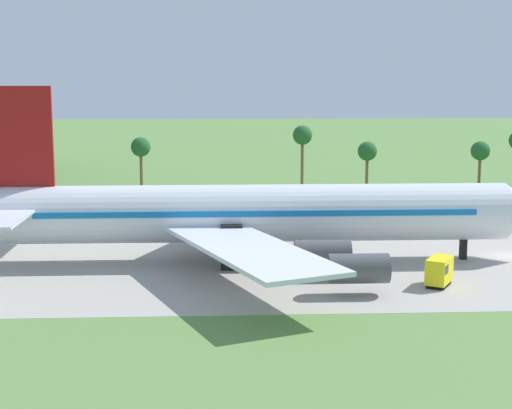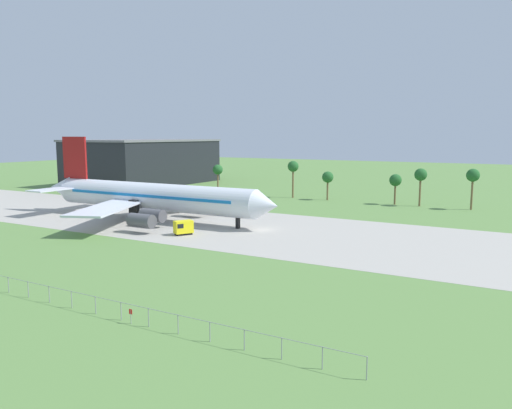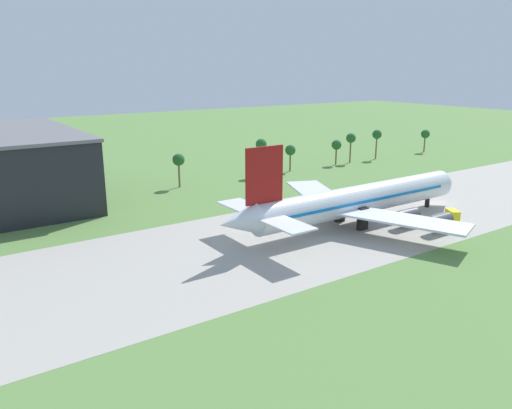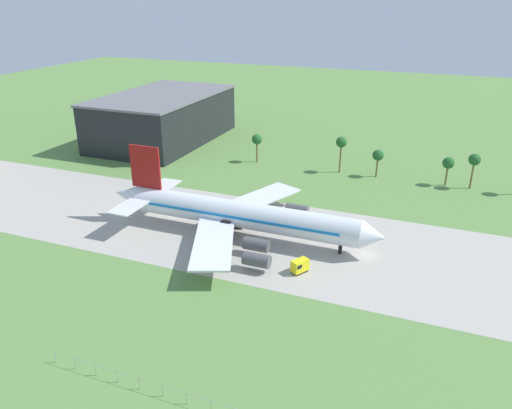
# 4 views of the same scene
# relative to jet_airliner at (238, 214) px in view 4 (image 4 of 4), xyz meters

# --- Properties ---
(ground_plane) EXTENTS (600.00, 600.00, 0.00)m
(ground_plane) POSITION_rel_jet_airliner_xyz_m (31.09, 1.49, -5.63)
(ground_plane) COLOR #5B8442
(taxiway_strip) EXTENTS (320.00, 44.00, 0.02)m
(taxiway_strip) POSITION_rel_jet_airliner_xyz_m (31.09, 1.49, -5.62)
(taxiway_strip) COLOR #A8A399
(taxiway_strip) RESTS_ON ground_plane
(jet_airliner) EXTENTS (71.15, 54.07, 20.12)m
(jet_airliner) POSITION_rel_jet_airliner_xyz_m (0.00, 0.00, 0.00)
(jet_airliner) COLOR silver
(jet_airliner) RESTS_ON ground_plane
(baggage_tug) EXTENTS (3.64, 4.29, 2.97)m
(baggage_tug) POSITION_rel_jet_airliner_xyz_m (19.36, -11.66, -4.05)
(baggage_tug) COLOR black
(baggage_tug) RESTS_ON ground_plane
(terminal_building) EXTENTS (36.72, 61.20, 18.71)m
(terminal_building) POSITION_rel_jet_airliner_xyz_m (-62.66, 68.46, 3.74)
(terminal_building) COLOR black
(terminal_building) RESTS_ON ground_plane
(palm_tree_row) EXTENTS (117.32, 3.60, 12.18)m
(palm_tree_row) POSITION_rel_jet_airliner_xyz_m (40.43, 55.85, 2.67)
(palm_tree_row) COLOR brown
(palm_tree_row) RESTS_ON ground_plane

